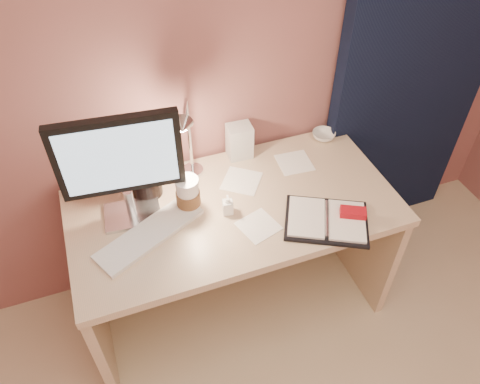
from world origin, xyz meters
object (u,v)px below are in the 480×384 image
object	(u,v)px
desk	(229,228)
product_box	(239,141)
coffee_cup	(188,195)
desk_lamp	(203,137)
planner	(329,219)
lotion_bottle	(228,204)
monitor	(120,161)
bowl	(324,135)
keyboard	(150,234)
dark_jar	(145,177)

from	to	relation	value
desk	product_box	world-z (taller)	product_box
coffee_cup	desk_lamp	distance (m)	0.25
desk	planner	xyz separation A→B (m)	(0.33, -0.30, 0.24)
lotion_bottle	coffee_cup	bearing A→B (deg)	151.42
product_box	desk_lamp	bearing A→B (deg)	-143.90
desk	desk_lamp	size ratio (longest dim) A/B	3.34
monitor	lotion_bottle	size ratio (longest dim) A/B	5.27
bowl	lotion_bottle	distance (m)	0.69
monitor	planner	world-z (taller)	monitor
keyboard	planner	distance (m)	0.73
desk	lotion_bottle	size ratio (longest dim) A/B	14.77
coffee_cup	keyboard	bearing A→B (deg)	-154.05
desk	monitor	distance (m)	0.67
planner	product_box	world-z (taller)	product_box
coffee_cup	bowl	distance (m)	0.80
planner	desk_lamp	world-z (taller)	desk_lamp
product_box	planner	bearing A→B (deg)	-67.07
monitor	lotion_bottle	xyz separation A→B (m)	(0.38, -0.12, -0.25)
desk_lamp	lotion_bottle	bearing A→B (deg)	-61.03
dark_jar	monitor	bearing A→B (deg)	-126.75
product_box	desk_lamp	distance (m)	0.31
keyboard	lotion_bottle	bearing A→B (deg)	-24.25
monitor	desk	bearing A→B (deg)	4.21
dark_jar	product_box	xyz separation A→B (m)	(0.47, 0.10, -0.01)
desk	dark_jar	xyz separation A→B (m)	(-0.33, 0.13, 0.32)
keyboard	planner	world-z (taller)	planner
planner	bowl	world-z (taller)	planner
bowl	coffee_cup	bearing A→B (deg)	-162.72
bowl	desk_lamp	world-z (taller)	desk_lamp
planner	lotion_bottle	bearing A→B (deg)	-179.95
product_box	desk_lamp	size ratio (longest dim) A/B	0.40
bowl	dark_jar	world-z (taller)	dark_jar
lotion_bottle	product_box	xyz separation A→B (m)	(0.18, 0.34, 0.04)
bowl	desk	bearing A→B (deg)	-159.91
dark_jar	desk_lamp	bearing A→B (deg)	-8.13
lotion_bottle	dark_jar	distance (m)	0.38
bowl	keyboard	bearing A→B (deg)	-160.90
keyboard	bowl	size ratio (longest dim) A/B	4.05
monitor	bowl	world-z (taller)	monitor
monitor	keyboard	distance (m)	0.32
desk	dark_jar	size ratio (longest dim) A/B	7.45
bowl	dark_jar	size ratio (longest dim) A/B	0.61
desk	monitor	xyz separation A→B (m)	(-0.42, 0.01, 0.52)
coffee_cup	desk_lamp	size ratio (longest dim) A/B	0.39
keyboard	lotion_bottle	xyz separation A→B (m)	(0.34, 0.01, 0.04)
planner	desk_lamp	xyz separation A→B (m)	(-0.41, 0.39, 0.25)
bowl	desk_lamp	size ratio (longest dim) A/B	0.27
dark_jar	bowl	bearing A→B (deg)	5.12
desk	planner	size ratio (longest dim) A/B	3.37
planner	monitor	bearing A→B (deg)	-174.97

